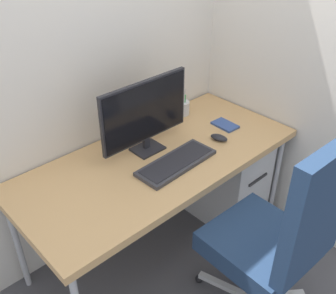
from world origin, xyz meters
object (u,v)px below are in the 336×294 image
Objects in this scene: mouse at (219,138)px; pen_holder at (182,108)px; office_chair at (279,237)px; filing_cabinet at (222,176)px; notebook at (225,125)px; keyboard at (176,163)px; monitor at (145,113)px.

mouse is 0.40m from pen_holder.
pen_holder reaches higher than mouse.
office_chair is 0.94m from filing_cabinet.
notebook is (0.48, 0.74, 0.11)m from office_chair.
pen_holder reaches higher than filing_cabinet.
keyboard is at bearing -137.86° from pen_holder.
notebook is at bearing 171.31° from filing_cabinet.
office_chair reaches higher than pen_holder.
keyboard is 0.36m from mouse.
keyboard is 2.69× the size of pen_holder.
office_chair is 0.88m from notebook.
office_chair is at bearing -123.92° from filing_cabinet.
mouse is at bearing 64.22° from office_chair.
mouse reaches higher than filing_cabinet.
pen_holder is (-0.11, 0.31, 0.46)m from filing_cabinet.
office_chair is 11.01× the size of mouse.
filing_cabinet is 0.47m from mouse.
keyboard is at bearing -167.95° from notebook.
keyboard reaches higher than notebook.
notebook is (-0.02, 0.00, 0.42)m from filing_cabinet.
notebook is at bearing -14.34° from monitor.
filing_cabinet is at bearing 9.27° from keyboard.
pen_holder is at bearing 107.95° from notebook.
monitor is 1.21× the size of keyboard.
filing_cabinet is 0.42m from notebook.
keyboard is 4.45× the size of mouse.
keyboard reaches higher than filing_cabinet.
pen_holder is at bearing 108.96° from filing_cabinet.
office_chair is 0.66m from keyboard.
mouse is at bearing -149.51° from notebook.
monitor reaches higher than filing_cabinet.
monitor is at bearing 134.45° from mouse.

